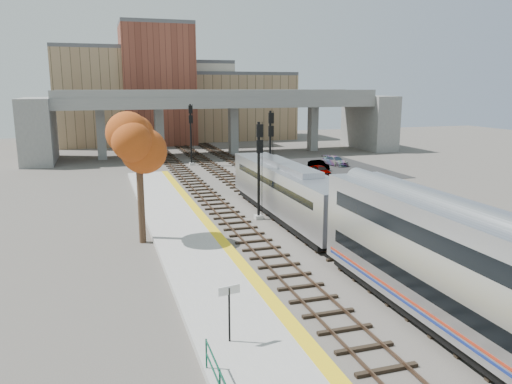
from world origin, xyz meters
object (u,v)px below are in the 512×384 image
object	(u,v)px
signal_mast_mid	(270,151)
car_a	(320,171)
signal_mast_near	(259,171)
locomotive	(287,190)
signal_mast_far	(191,134)
car_b	(318,165)
car_c	(335,161)
tree	(138,140)

from	to	relation	value
signal_mast_mid	car_a	distance (m)	11.09
signal_mast_near	car_a	distance (m)	20.25
locomotive	signal_mast_far	bearing A→B (deg)	94.19
signal_mast_near	car_b	xyz separation A→B (m)	(14.08, 19.80, -3.16)
locomotive	signal_mast_mid	distance (m)	10.04
locomotive	car_c	world-z (taller)	locomotive
locomotive	car_c	distance (m)	27.55
car_c	signal_mast_mid	bearing A→B (deg)	-150.66
locomotive	tree	distance (m)	12.24
locomotive	signal_mast_mid	xyz separation A→B (m)	(2.00, 9.69, 1.70)
signal_mast_mid	signal_mast_far	bearing A→B (deg)	102.19
signal_mast_near	signal_mast_mid	bearing A→B (deg)	65.83
signal_mast_near	tree	bearing A→B (deg)	-160.46
signal_mast_far	car_a	world-z (taller)	signal_mast_far
signal_mast_near	tree	size ratio (longest dim) A/B	0.83
signal_mast_near	car_c	world-z (taller)	signal_mast_near
signal_mast_mid	tree	xyz separation A→B (m)	(-13.12, -12.34, 2.69)
locomotive	tree	xyz separation A→B (m)	(-11.12, -2.64, 4.39)
signal_mast_far	car_c	distance (m)	18.83
locomotive	car_b	size ratio (longest dim) A/B	5.63
signal_mast_near	signal_mast_far	world-z (taller)	signal_mast_far
car_a	car_b	distance (m)	4.43
signal_mast_near	car_b	bearing A→B (deg)	54.57
signal_mast_mid	car_b	bearing A→B (deg)	46.88
tree	signal_mast_far	bearing A→B (deg)	73.94
locomotive	car_a	xyz separation A→B (m)	(10.30, 16.26, -1.63)
locomotive	signal_mast_near	xyz separation A→B (m)	(-2.10, 0.56, 1.48)
locomotive	signal_mast_near	world-z (taller)	signal_mast_near
locomotive	car_a	size ratio (longest dim) A/B	5.33
car_a	locomotive	bearing A→B (deg)	-123.87
signal_mast_mid	tree	distance (m)	18.21
car_a	car_b	bearing A→B (deg)	66.17
signal_mast_near	locomotive	bearing A→B (deg)	-14.87
signal_mast_far	car_a	bearing A→B (deg)	-45.04
tree	car_a	size ratio (longest dim) A/B	2.51
tree	car_c	xyz separation A→B (m)	(26.57, 25.40, -6.05)
locomotive	signal_mast_far	distance (m)	28.81
signal_mast_far	car_a	size ratio (longest dim) A/B	2.18
signal_mast_near	car_c	size ratio (longest dim) A/B	1.86
signal_mast_near	signal_mast_far	xyz separation A→B (m)	(0.00, 28.12, 0.25)
car_c	locomotive	bearing A→B (deg)	-138.99
locomotive	signal_mast_mid	size ratio (longest dim) A/B	2.45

